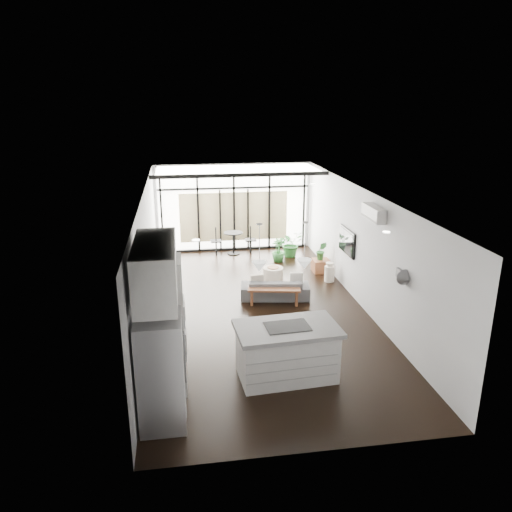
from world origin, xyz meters
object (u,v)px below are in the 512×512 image
object	(u,v)px
console_bench	(274,296)
milk_can	(330,272)
fridge	(161,371)
pouf	(273,275)
island	(287,352)
tv	(347,241)
sofa	(275,285)

from	to	relation	value
console_bench	milk_can	size ratio (longest dim) A/B	2.36
fridge	pouf	size ratio (longest dim) A/B	3.24
island	tv	distance (m)	4.71
island	tv	size ratio (longest dim) A/B	1.64
sofa	milk_can	distance (m)	1.92
fridge	tv	size ratio (longest dim) A/B	1.61
console_bench	milk_can	bearing A→B (deg)	46.84
sofa	tv	size ratio (longest dim) A/B	1.55
island	fridge	xyz separation A→B (m)	(-2.16, -0.99, 0.39)
island	fridge	size ratio (longest dim) A/B	1.02
sofa	pouf	bearing A→B (deg)	-89.22
fridge	pouf	xyz separation A→B (m)	(2.80, 5.65, -0.67)
console_bench	pouf	bearing A→B (deg)	91.11
island	sofa	xyz separation A→B (m)	(0.49, 3.65, -0.16)
console_bench	milk_can	distance (m)	2.21
console_bench	fridge	bearing A→B (deg)	-110.35
island	milk_can	xyz separation A→B (m)	(2.18, 4.56, -0.23)
fridge	milk_can	size ratio (longest dim) A/B	3.30
island	fridge	distance (m)	2.41
sofa	island	bearing A→B (deg)	90.84
island	pouf	size ratio (longest dim) A/B	3.30
sofa	pouf	size ratio (longest dim) A/B	3.11
pouf	milk_can	world-z (taller)	milk_can
fridge	tv	xyz separation A→B (m)	(4.57, 4.95, 0.41)
sofa	milk_can	world-z (taller)	sofa
milk_can	fridge	bearing A→B (deg)	-128.07
sofa	pouf	xyz separation A→B (m)	(0.14, 1.01, -0.11)
milk_can	tv	distance (m)	1.21
island	sofa	size ratio (longest dim) A/B	1.06
fridge	island	bearing A→B (deg)	24.53
pouf	tv	distance (m)	2.19
sofa	milk_can	bearing A→B (deg)	-143.02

